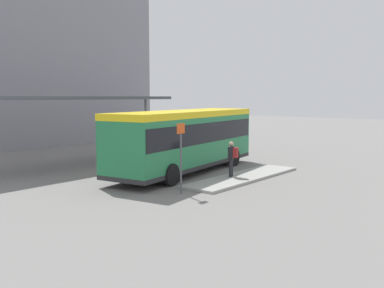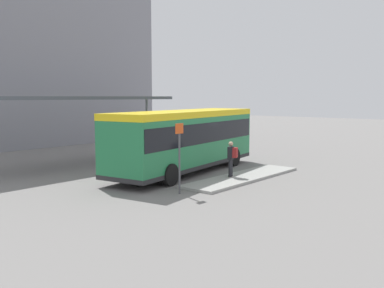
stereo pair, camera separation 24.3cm
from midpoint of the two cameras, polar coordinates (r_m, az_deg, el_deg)
ground_plane at (r=21.81m, az=-0.54°, el=-3.80°), size 120.00×120.00×0.00m
curb_island at (r=20.39m, az=7.21°, el=-4.39°), size 7.41×1.80×0.12m
city_bus at (r=21.58m, az=-0.53°, el=1.00°), size 10.48×4.01×3.14m
pedestrian_waiting at (r=19.97m, az=5.65°, el=-1.68°), size 0.47×0.51×1.65m
bicycle_green at (r=30.59m, az=2.61°, el=-0.15°), size 0.48×1.80×0.78m
bicycle_yellow at (r=30.75m, az=0.82°, el=-0.19°), size 0.48×1.60×0.69m
station_shelter at (r=24.82m, az=-14.66°, el=5.84°), size 12.47×2.83×3.86m
potted_planter_near_shelter at (r=25.11m, az=-5.04°, el=-0.85°), size 0.97×0.97×1.38m
platform_sign at (r=16.78m, az=-1.27°, el=-1.47°), size 0.44×0.08×2.80m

